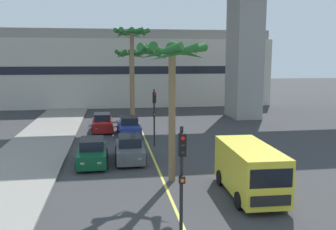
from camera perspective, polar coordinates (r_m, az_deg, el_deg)
The scene contains 13 objects.
sidewalk_left at distance 20.87m, azimuth -23.52°, elevation -9.78°, with size 4.80×80.00×0.15m, color gray.
lane_stripe_center at distance 28.02m, azimuth -3.11°, elevation -4.59°, with size 0.14×56.00×0.01m, color #DBCC4C.
pier_building_backdrop at distance 52.33m, azimuth -5.87°, elevation 7.05°, with size 37.84×8.04×10.09m.
car_queue_front at distance 23.84m, azimuth -5.84°, elevation -5.22°, with size 1.87×4.12×1.56m.
car_queue_second at distance 23.36m, azimuth -11.47°, elevation -5.64°, with size 1.87×4.12×1.56m.
car_queue_third at distance 31.42m, azimuth -5.97°, elevation -1.83°, with size 1.95×4.16×1.56m.
car_queue_fourth at distance 33.64m, azimuth -9.97°, elevation -1.22°, with size 1.93×4.15×1.56m.
delivery_van at distance 18.09m, azimuth 12.31°, elevation -8.03°, with size 2.27×5.30×2.36m.
traffic_light_median_near at distance 12.63m, azimuth 2.11°, elevation -8.42°, with size 0.24×0.37×4.20m.
traffic_light_median_far at distance 27.11m, azimuth -2.11°, elevation 0.80°, with size 0.24×0.37×4.20m.
palm_tree_near_median at distance 41.73m, azimuth -5.74°, elevation 8.52°, with size 3.60×3.67×7.43m.
palm_tree_mid_median at distance 19.03m, azimuth 0.61°, elevation 7.72°, with size 3.63×3.64×7.28m.
palm_tree_far_median at distance 36.29m, azimuth -5.58°, elevation 10.50°, with size 3.53×3.56×9.33m.
Camera 1 is at (-2.62, -3.15, 6.42)m, focal length 39.97 mm.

